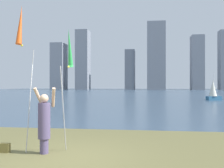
% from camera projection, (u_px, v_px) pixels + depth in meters
% --- Properties ---
extents(ground, '(120.00, 138.00, 0.12)m').
position_uv_depth(ground, '(137.00, 94.00, 57.39)').
color(ground, brown).
extents(person, '(0.67, 0.50, 1.83)m').
position_uv_depth(person, '(44.00, 121.00, 7.32)').
color(person, '#594C72').
rests_on(person, ground).
extents(kite_flag_left, '(0.16, 1.02, 4.01)m').
position_uv_depth(kite_flag_left, '(21.00, 30.00, 7.00)').
color(kite_flag_left, '#B2B2B7').
rests_on(kite_flag_left, ground).
extents(kite_flag_right, '(0.16, 1.07, 3.57)m').
position_uv_depth(kite_flag_right, '(69.00, 51.00, 7.99)').
color(kite_flag_right, '#B2B2B7').
rests_on(kite_flag_right, ground).
extents(bag, '(0.25, 0.14, 0.26)m').
position_uv_depth(bag, '(5.00, 148.00, 7.42)').
color(bag, olive).
rests_on(bag, ground).
extents(sailboat_2, '(2.01, 1.36, 3.39)m').
position_uv_depth(sailboat_2, '(213.00, 91.00, 32.35)').
color(sailboat_2, '#2D6084').
rests_on(sailboat_2, ground).
extents(skyline_tower_0, '(5.08, 7.31, 18.48)m').
position_uv_depth(skyline_tower_0, '(59.00, 67.00, 106.60)').
color(skyline_tower_0, gray).
rests_on(skyline_tower_0, ground).
extents(skyline_tower_1, '(4.95, 6.27, 23.52)m').
position_uv_depth(skyline_tower_1, '(83.00, 60.00, 105.55)').
color(skyline_tower_1, gray).
rests_on(skyline_tower_1, ground).
extents(skyline_tower_2, '(3.78, 7.49, 15.65)m').
position_uv_depth(skyline_tower_2, '(130.00, 70.00, 105.57)').
color(skyline_tower_2, slate).
rests_on(skyline_tower_2, ground).
extents(skyline_tower_3, '(6.99, 5.50, 26.22)m').
position_uv_depth(skyline_tower_3, '(156.00, 56.00, 102.78)').
color(skyline_tower_3, gray).
rests_on(skyline_tower_3, ground).
extents(skyline_tower_4, '(4.61, 5.99, 20.81)m').
position_uv_depth(skyline_tower_4, '(197.00, 63.00, 101.86)').
color(skyline_tower_4, gray).
rests_on(skyline_tower_4, ground).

